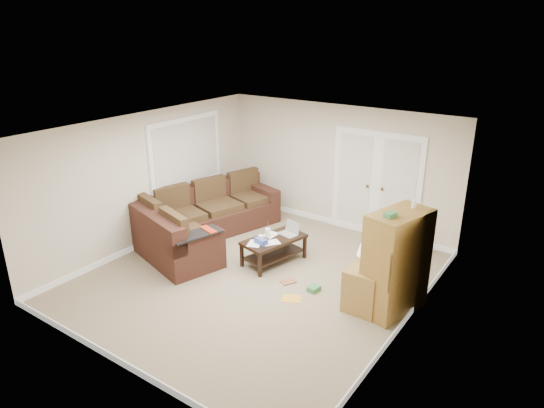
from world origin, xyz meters
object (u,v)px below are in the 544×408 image
Objects in this scene: side_cabinet at (364,286)px; sectional_sofa at (198,223)px; coffee_table at (275,249)px; tv_armoire at (396,262)px.

sectional_sofa is at bearing 173.69° from side_cabinet.
sectional_sofa is 3.23× the size of side_cabinet.
sectional_sofa is 1.73m from coffee_table.
side_cabinet is (-0.35, -0.24, -0.39)m from tv_armoire.
side_cabinet is at bearing -0.39° from coffee_table.
tv_armoire is at bearing 14.10° from sectional_sofa.
coffee_table is 1.15× the size of side_cabinet.
side_cabinet reaches higher than coffee_table.
side_cabinet is at bearing -129.84° from tv_armoire.
coffee_table is 1.99m from side_cabinet.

